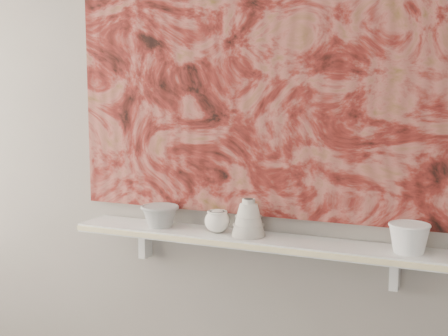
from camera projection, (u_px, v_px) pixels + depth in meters
The scene contains 11 objects.
wall_back at pixel (264, 118), 2.27m from camera, with size 3.60×3.60×0.00m, color gray.
shelf at pixel (254, 240), 2.24m from camera, with size 1.40×0.18×0.03m, color silver.
shelf_stripe at pixel (244, 247), 2.16m from camera, with size 1.40×0.01×0.02m, color beige.
bracket_left at pixel (145, 242), 2.51m from camera, with size 0.03×0.06×0.12m, color silver.
bracket_right at pixel (395, 272), 2.12m from camera, with size 0.03×0.06×0.12m, color silver.
painting at pixel (263, 65), 2.23m from camera, with size 1.50×0.03×1.10m, color maroon.
house_motif at pixel (387, 157), 2.08m from camera, with size 0.09×0.00×0.08m, color black.
bowl_grey at pixel (160, 216), 2.39m from camera, with size 0.15×0.15×0.09m, color #979795, non-canonical shape.
cup_cream at pixel (217, 221), 2.29m from camera, with size 0.09×0.09×0.09m, color white, non-canonical shape.
bell_vessel at pixel (249, 217), 2.24m from camera, with size 0.12×0.12×0.14m, color silver, non-canonical shape.
bowl_white at pixel (409, 238), 2.02m from camera, with size 0.14×0.14×0.10m, color white, non-canonical shape.
Camera 1 is at (0.77, -0.54, 1.48)m, focal length 50.00 mm.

